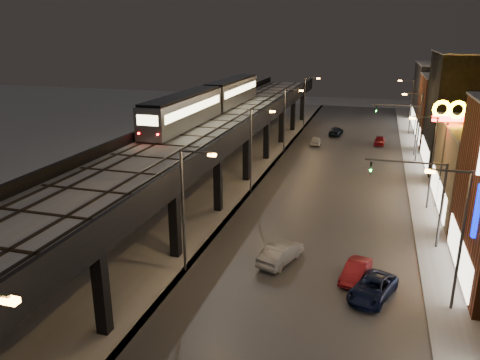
# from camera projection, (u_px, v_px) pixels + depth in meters

# --- Properties ---
(road_surface) EXTENTS (17.00, 120.00, 0.06)m
(road_surface) POSITION_uv_depth(u_px,v_px,m) (332.00, 187.00, 51.59)
(road_surface) COLOR #46474D
(road_surface) RESTS_ON ground
(sidewalk_right) EXTENTS (4.00, 120.00, 0.14)m
(sidewalk_right) POSITION_uv_depth(u_px,v_px,m) (428.00, 196.00, 48.90)
(sidewalk_right) COLOR #9FA1A8
(sidewalk_right) RESTS_ON ground
(under_viaduct_pavement) EXTENTS (11.00, 120.00, 0.06)m
(under_viaduct_pavement) POSITION_uv_depth(u_px,v_px,m) (216.00, 177.00, 55.21)
(under_viaduct_pavement) COLOR #9FA1A8
(under_viaduct_pavement) RESTS_ON ground
(elevated_viaduct) EXTENTS (9.00, 100.00, 6.30)m
(elevated_viaduct) POSITION_uv_depth(u_px,v_px,m) (206.00, 136.00, 50.63)
(elevated_viaduct) COLOR black
(elevated_viaduct) RESTS_ON ground
(viaduct_trackbed) EXTENTS (8.40, 100.00, 0.32)m
(viaduct_trackbed) POSITION_uv_depth(u_px,v_px,m) (206.00, 129.00, 50.52)
(viaduct_trackbed) COLOR #B2B7C1
(viaduct_trackbed) RESTS_ON elevated_viaduct
(viaduct_parapet_streetside) EXTENTS (0.30, 100.00, 1.10)m
(viaduct_parapet_streetside) POSITION_uv_depth(u_px,v_px,m) (245.00, 127.00, 49.23)
(viaduct_parapet_streetside) COLOR black
(viaduct_parapet_streetside) RESTS_ON elevated_viaduct
(viaduct_parapet_far) EXTENTS (0.30, 100.00, 1.10)m
(viaduct_parapet_far) POSITION_uv_depth(u_px,v_px,m) (169.00, 123.00, 51.57)
(viaduct_parapet_far) COLOR black
(viaduct_parapet_far) RESTS_ON elevated_viaduct
(building_e) EXTENTS (12.20, 12.20, 10.16)m
(building_e) POSITION_uv_depth(u_px,v_px,m) (463.00, 111.00, 70.32)
(building_e) COLOR brown
(building_e) RESTS_ON ground
(building_f) EXTENTS (12.20, 16.20, 11.16)m
(building_f) POSITION_uv_depth(u_px,v_px,m) (451.00, 96.00, 82.97)
(building_f) COLOR #28272C
(building_f) RESTS_ON ground
(streetlight_left_1) EXTENTS (2.57, 0.28, 9.00)m
(streetlight_left_1) POSITION_uv_depth(u_px,v_px,m) (187.00, 203.00, 32.02)
(streetlight_left_1) COLOR #38383A
(streetlight_left_1) RESTS_ON ground
(streetlight_right_1) EXTENTS (2.56, 0.28, 9.00)m
(streetlight_right_1) POSITION_uv_depth(u_px,v_px,m) (458.00, 232.00, 27.42)
(streetlight_right_1) COLOR #38383A
(streetlight_right_1) RESTS_ON ground
(streetlight_left_2) EXTENTS (2.57, 0.28, 9.00)m
(streetlight_left_2) POSITION_uv_depth(u_px,v_px,m) (253.00, 145.00, 48.48)
(streetlight_left_2) COLOR #38383A
(streetlight_left_2) RESTS_ON ground
(streetlight_right_2) EXTENTS (2.56, 0.28, 9.00)m
(streetlight_right_2) POSITION_uv_depth(u_px,v_px,m) (430.00, 157.00, 43.88)
(streetlight_right_2) COLOR #38383A
(streetlight_right_2) RESTS_ON ground
(streetlight_left_3) EXTENTS (2.57, 0.28, 9.00)m
(streetlight_left_3) POSITION_uv_depth(u_px,v_px,m) (286.00, 116.00, 64.94)
(streetlight_left_3) COLOR #38383A
(streetlight_left_3) RESTS_ON ground
(streetlight_right_3) EXTENTS (2.56, 0.28, 9.00)m
(streetlight_right_3) POSITION_uv_depth(u_px,v_px,m) (417.00, 122.00, 60.34)
(streetlight_right_3) COLOR #38383A
(streetlight_right_3) RESTS_ON ground
(streetlight_left_4) EXTENTS (2.57, 0.28, 9.00)m
(streetlight_left_4) POSITION_uv_depth(u_px,v_px,m) (306.00, 99.00, 81.39)
(streetlight_left_4) COLOR #38383A
(streetlight_left_4) RESTS_ON ground
(streetlight_right_4) EXTENTS (2.56, 0.28, 9.00)m
(streetlight_right_4) POSITION_uv_depth(u_px,v_px,m) (410.00, 103.00, 76.79)
(streetlight_right_4) COLOR #38383A
(streetlight_right_4) RESTS_ON ground
(traffic_light_rig_a) EXTENTS (6.10, 0.34, 7.00)m
(traffic_light_rig_a) POSITION_uv_depth(u_px,v_px,m) (427.00, 194.00, 36.11)
(traffic_light_rig_a) COLOR #38383A
(traffic_light_rig_a) RESTS_ON ground
(traffic_light_rig_b) EXTENTS (6.10, 0.34, 7.00)m
(traffic_light_rig_b) POSITION_uv_depth(u_px,v_px,m) (408.00, 124.00, 63.54)
(traffic_light_rig_b) COLOR #38383A
(traffic_light_rig_b) RESTS_ON ground
(subway_train) EXTENTS (2.88, 34.77, 3.43)m
(subway_train) POSITION_uv_depth(u_px,v_px,m) (211.00, 99.00, 58.63)
(subway_train) COLOR gray
(subway_train) RESTS_ON viaduct_trackbed
(car_near_white) EXTENTS (2.90, 4.86, 1.51)m
(car_near_white) POSITION_uv_depth(u_px,v_px,m) (281.00, 254.00, 34.59)
(car_near_white) COLOR gray
(car_near_white) RESTS_ON ground
(car_mid_dark) EXTENTS (2.24, 4.68, 1.32)m
(car_mid_dark) POSITION_uv_depth(u_px,v_px,m) (336.00, 131.00, 77.28)
(car_mid_dark) COLOR black
(car_mid_dark) RESTS_ON ground
(car_far_white) EXTENTS (1.56, 3.80, 1.29)m
(car_far_white) POSITION_uv_depth(u_px,v_px,m) (316.00, 141.00, 70.67)
(car_far_white) COLOR silver
(car_far_white) RESTS_ON ground
(car_onc_silver) EXTENTS (2.19, 4.08, 1.28)m
(car_onc_silver) POSITION_uv_depth(u_px,v_px,m) (356.00, 272.00, 32.23)
(car_onc_silver) COLOR maroon
(car_onc_silver) RESTS_ON ground
(car_onc_dark) EXTENTS (3.54, 5.04, 1.28)m
(car_onc_dark) POSITION_uv_depth(u_px,v_px,m) (372.00, 289.00, 30.08)
(car_onc_dark) COLOR black
(car_onc_dark) RESTS_ON ground
(car_onc_red) EXTENTS (1.75, 3.82, 1.27)m
(car_onc_red) POSITION_uv_depth(u_px,v_px,m) (380.00, 141.00, 70.70)
(car_onc_red) COLOR maroon
(car_onc_red) RESTS_ON ground
(sign_mcdonalds) EXTENTS (3.11, 0.75, 10.44)m
(sign_mcdonalds) POSITION_uv_depth(u_px,v_px,m) (448.00, 121.00, 43.33)
(sign_mcdonalds) COLOR #38383A
(sign_mcdonalds) RESTS_ON ground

